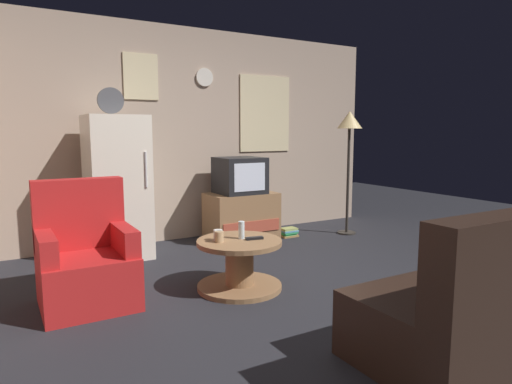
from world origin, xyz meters
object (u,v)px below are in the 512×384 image
Objects in this scene: crt_tv at (240,175)px; mug_ceramic_white at (218,235)px; fridge at (117,187)px; book_stack at (289,232)px; coffee_table at (239,264)px; mug_ceramic_tan at (219,237)px; tv_stand at (241,216)px; armchair at (86,261)px; standing_lamp at (349,129)px; couch at (494,302)px; wine_glass at (242,230)px; remote_control at (254,238)px.

crt_tv is 6.00× the size of mug_ceramic_white.
fridge is 8.07× the size of book_stack.
crt_tv is 0.75× the size of coffee_table.
tv_stand is at bearing 55.97° from mug_ceramic_tan.
armchair is at bearing 163.50° from mug_ceramic_tan.
coffee_table is (-2.20, -1.14, -1.14)m from standing_lamp.
tv_stand is 1.86m from mug_ceramic_tan.
mug_ceramic_tan is at bearing -140.23° from book_stack.
tv_stand is at bearing 162.89° from standing_lamp.
coffee_table reaches higher than book_stack.
mug_ceramic_tan is 1.05m from armchair.
tv_stand is 9.33× the size of mug_ceramic_tan.
tv_stand is 9.33× the size of mug_ceramic_white.
tv_stand is at bearing 55.39° from mug_ceramic_white.
fridge reaches higher than mug_ceramic_tan.
couch is at bearing -90.89° from tv_stand.
mug_ceramic_white is (-1.00, -1.47, -0.33)m from crt_tv.
wine_glass is 0.21m from mug_ceramic_white.
couch is (-0.05, -3.30, 0.02)m from tv_stand.
remote_control is 0.09× the size of couch.
tv_stand is 3.30m from couch.
book_stack is (1.62, 1.35, -0.41)m from mug_ceramic_tan.
fridge is 3.28× the size of crt_tv.
coffee_table is 1.92m from couch.
remote_control is at bearing -24.74° from mug_ceramic_white.
armchair is (-1.22, 0.28, -0.16)m from wine_glass.
crt_tv is 3.60× the size of remote_control.
tv_stand is 1.77m from coffee_table.
couch is (-0.03, -3.29, -0.49)m from crt_tv.
couch is 7.75× the size of book_stack.
armchair is at bearing 166.91° from mug_ceramic_white.
mug_ceramic_white is at bearing -155.88° from standing_lamp.
coffee_table is 3.28× the size of book_stack.
armchair is at bearing 165.14° from coffee_table.
coffee_table is 4.80× the size of wine_glass.
remote_control is (0.08, -0.08, -0.06)m from wine_glass.
mug_ceramic_tan is at bearing 178.30° from remote_control.
fridge is 2.11× the size of tv_stand.
coffee_table is (0.64, -1.52, -0.54)m from fridge.
fridge is 19.67× the size of mug_ceramic_tan.
mug_ceramic_tan is 2.02m from couch.
mug_ceramic_tan is at bearing 174.68° from coffee_table.
armchair is (-3.39, -0.82, -1.02)m from standing_lamp.
armchair is at bearing 166.92° from wine_glass.
remote_control is at bearing -13.04° from mug_ceramic_tan.
crt_tv is at bearing 31.52° from armchair.
wine_glass is at bearing -13.08° from armchair.
armchair reaches higher than tv_stand.
mug_ceramic_white is at bearing 154.70° from coffee_table.
fridge is at bearing 113.92° from couch.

